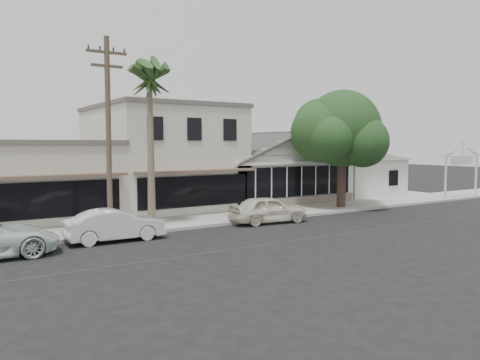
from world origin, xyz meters
TOP-DOWN VIEW (x-y plane):
  - ground at (0.00, 0.00)m, footprint 140.00×140.00m
  - sidewalk_north at (-8.00, 6.75)m, footprint 90.00×3.50m
  - corner_shop at (5.00, 12.47)m, footprint 10.40×8.60m
  - side_cottage at (13.20, 11.50)m, footprint 6.00×6.00m
  - arch_sign at (18.40, 5.30)m, footprint 4.12×0.12m
  - row_building_near at (-3.00, 13.50)m, footprint 8.00×10.00m
  - row_building_midnear at (-12.00, 13.50)m, footprint 10.00×10.00m
  - utility_pole at (-9.00, 5.20)m, footprint 1.80×0.24m
  - car_0 at (-0.68, 4.42)m, footprint 4.45×2.20m
  - car_1 at (-9.10, 4.20)m, footprint 4.30×1.60m
  - shade_tree at (6.47, 6.45)m, footprint 6.97×6.30m
  - palm_east at (-6.70, 5.93)m, footprint 2.85×2.85m

SIDE VIEW (x-z plane):
  - ground at x=0.00m, z-range 0.00..0.00m
  - sidewalk_north at x=-8.00m, z-range 0.00..0.15m
  - car_1 at x=-9.10m, z-range 0.00..1.40m
  - car_0 at x=-0.68m, z-range 0.00..1.46m
  - side_cottage at x=13.20m, z-range 0.00..3.00m
  - row_building_midnear at x=-12.00m, z-range 0.00..4.20m
  - corner_shop at x=5.00m, z-range 0.07..5.17m
  - arch_sign at x=18.40m, z-range 1.18..5.13m
  - row_building_near at x=-3.00m, z-range 0.00..6.50m
  - utility_pole at x=-9.00m, z-range 0.29..9.29m
  - shade_tree at x=6.47m, z-range 1.22..8.95m
  - palm_east at x=-6.70m, z-range 3.10..11.81m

